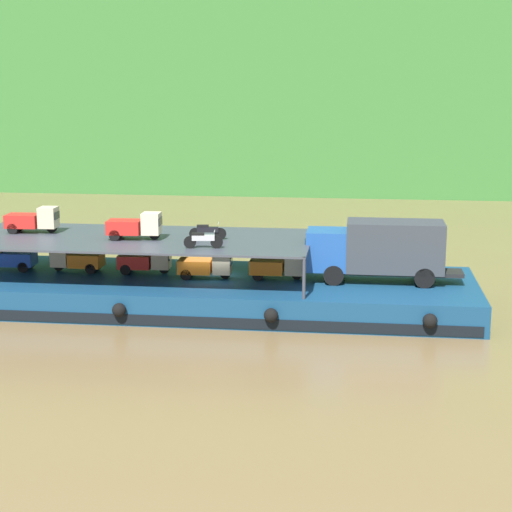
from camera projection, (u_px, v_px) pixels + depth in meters
The scene contains 13 objects.
ground_plane at pixel (211, 306), 43.72m from camera, with size 400.00×400.00×0.00m, color brown.
cargo_barge at pixel (211, 292), 43.54m from camera, with size 27.10×8.91×1.50m.
covered_lorry at pixel (379, 249), 42.18m from camera, with size 7.86×2.31×3.10m.
cargo_rack at pixel (138, 239), 43.47m from camera, with size 17.90×7.57×2.00m.
mini_truck_lower_stern at pixel (8, 257), 44.97m from camera, with size 2.79×1.28×1.38m.
mini_truck_lower_aft at pixel (76, 259), 44.67m from camera, with size 2.76×1.24×1.38m.
mini_truck_lower_mid at pixel (146, 260), 44.26m from camera, with size 2.79×1.28×1.38m.
mini_truck_lower_fore at pixel (206, 265), 43.11m from camera, with size 2.76×1.24×1.38m.
mini_truck_lower_bow at pixel (278, 266), 42.98m from camera, with size 2.74×1.20×1.38m.
mini_truck_upper_stern at pixel (33, 220), 44.82m from camera, with size 2.78×1.27×1.38m.
mini_truck_upper_mid at pixel (135, 226), 42.94m from camera, with size 2.78×1.28×1.38m.
motorcycle_upper_port at pixel (203, 240), 40.69m from camera, with size 1.90×0.55×0.87m.
motorcycle_upper_centre at pixel (207, 231), 42.92m from camera, with size 1.90×0.55×0.87m.
Camera 1 is at (7.61, -41.61, 11.57)m, focal length 59.05 mm.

